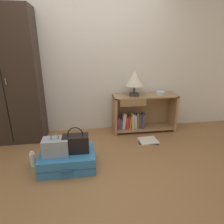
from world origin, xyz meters
The scene contains 11 objects.
ground_plane centered at (0.00, 0.00, 0.00)m, with size 9.00×9.00×0.00m, color olive.
back_wall centered at (0.00, 1.50, 1.30)m, with size 6.40×0.10×2.60m, color silver.
wardrobe centered at (-1.31, 1.20, 1.03)m, with size 0.94×0.47×2.07m.
bookshelf centered at (0.87, 1.26, 0.33)m, with size 1.14×0.37×0.68m.
table_lamp centered at (0.71, 1.23, 0.97)m, with size 0.32×0.32×0.43m.
bowl centered at (1.22, 1.27, 0.70)m, with size 0.17×0.17×0.05m, color silver.
suitcase_large centered at (-0.40, 0.25, 0.11)m, with size 0.71×0.50×0.22m.
train_case centered at (-0.53, 0.22, 0.34)m, with size 0.31×0.21×0.29m.
handbag centered at (-0.29, 0.26, 0.34)m, with size 0.33×0.18×0.34m.
bottle centered at (-0.86, 0.34, 0.10)m, with size 0.07×0.07×0.22m.
open_book_on_floor centered at (0.88, 0.80, 0.01)m, with size 0.37×0.34×0.02m.
Camera 1 is at (-0.15, -1.99, 1.55)m, focal length 31.13 mm.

